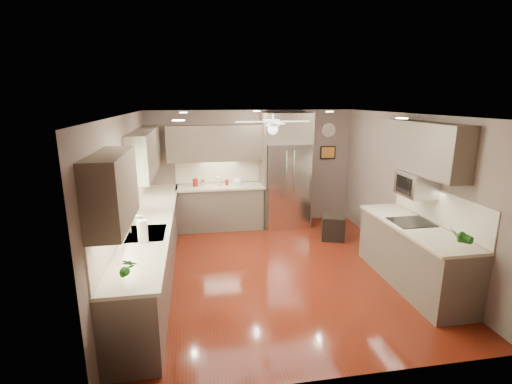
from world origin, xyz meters
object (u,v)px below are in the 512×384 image
object	(u,v)px
canister_c	(218,181)
stool	(333,227)
potted_plant_right	(460,236)
bowl	(238,183)
canister_d	(227,182)
canister_a	(195,182)
soap_bottle	(138,219)
refrigerator	(286,172)
potted_plant_left	(127,268)
microwave	(416,185)
canister_b	(203,183)
paper_towel	(143,232)

from	to	relation	value
canister_c	stool	xyz separation A→B (m)	(2.20, -1.08, -0.79)
potted_plant_right	canister_c	bearing A→B (deg)	124.07
canister_c	bowl	bearing A→B (deg)	-2.96
canister_d	bowl	bearing A→B (deg)	-2.11
bowl	canister_a	bearing A→B (deg)	179.17
soap_bottle	refrigerator	bearing A→B (deg)	39.68
potted_plant_left	refrigerator	world-z (taller)	refrigerator
microwave	stool	bearing A→B (deg)	108.91
potted_plant_left	bowl	bearing A→B (deg)	68.84
soap_bottle	canister_b	bearing A→B (deg)	67.22
canister_b	potted_plant_right	xyz separation A→B (m)	(2.99, -3.93, 0.09)
canister_a	bowl	size ratio (longest dim) A/B	0.77
microwave	paper_towel	xyz separation A→B (m)	(-3.96, -0.28, -0.40)
stool	refrigerator	bearing A→B (deg)	126.67
canister_a	microwave	distance (m)	4.32
potted_plant_left	paper_towel	world-z (taller)	potted_plant_left
refrigerator	canister_c	bearing A→B (deg)	176.56
canister_d	potted_plant_right	distance (m)	4.65
canister_a	canister_c	xyz separation A→B (m)	(0.48, 0.01, 0.01)
canister_d	microwave	world-z (taller)	microwave
canister_a	soap_bottle	world-z (taller)	soap_bottle
refrigerator	soap_bottle	bearing A→B (deg)	-140.32
refrigerator	potted_plant_left	bearing A→B (deg)	-122.92
canister_d	potted_plant_left	distance (m)	4.38
refrigerator	microwave	bearing A→B (deg)	-63.91
canister_b	stool	world-z (taller)	canister_b
potted_plant_left	canister_a	bearing A→B (deg)	80.38
paper_towel	stool	bearing A→B (deg)	30.66
bowl	refrigerator	distance (m)	1.06
canister_d	potted_plant_left	size ratio (longest dim) A/B	0.35
canister_c	canister_d	bearing A→B (deg)	-4.05
canister_a	stool	world-z (taller)	canister_a
soap_bottle	canister_a	bearing A→B (deg)	70.52
potted_plant_right	canister_b	bearing A→B (deg)	127.29
canister_a	bowl	bearing A→B (deg)	-0.83
canister_d	stool	bearing A→B (deg)	-27.91
canister_b	canister_c	world-z (taller)	canister_c
potted_plant_right	microwave	world-z (taller)	microwave
potted_plant_left	paper_towel	bearing A→B (deg)	89.38
soap_bottle	potted_plant_right	distance (m)	4.29
paper_towel	potted_plant_left	bearing A→B (deg)	-90.62
canister_c	paper_towel	size ratio (longest dim) A/B	0.57
canister_a	canister_b	xyz separation A→B (m)	(0.16, -0.01, -0.01)
canister_b	bowl	bearing A→B (deg)	-0.50
potted_plant_right	paper_towel	world-z (taller)	potted_plant_right
canister_d	stool	distance (m)	2.40
soap_bottle	stool	size ratio (longest dim) A/B	0.36
potted_plant_left	refrigerator	xyz separation A→B (m)	(2.64, 4.08, 0.09)
soap_bottle	paper_towel	distance (m)	0.70
soap_bottle	microwave	distance (m)	4.15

